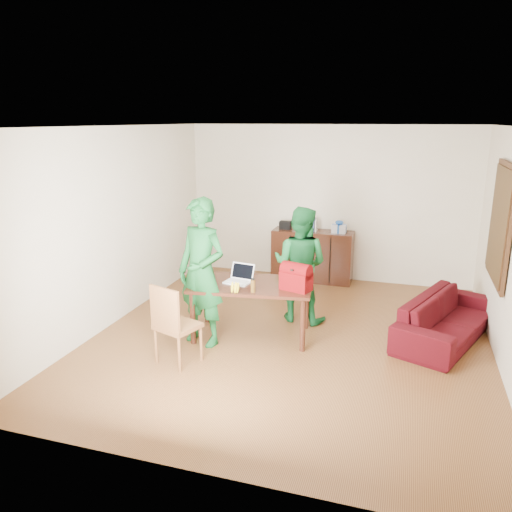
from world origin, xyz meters
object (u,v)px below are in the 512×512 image
(person_near, at_px, (202,272))
(red_bag, at_px, (296,279))
(bottle, at_px, (253,285))
(laptop, at_px, (237,280))
(person_far, at_px, (300,264))
(table, at_px, (251,290))
(chair, at_px, (177,340))
(sofa, at_px, (447,318))

(person_near, height_order, red_bag, person_near)
(bottle, bearing_deg, laptop, 136.78)
(person_near, bearing_deg, person_far, 64.13)
(person_near, relative_size, person_far, 1.15)
(person_near, height_order, bottle, person_near)
(table, xyz_separation_m, person_far, (0.48, 0.74, 0.18))
(laptop, bearing_deg, bottle, -34.04)
(chair, relative_size, sofa, 0.51)
(chair, xyz_separation_m, person_far, (1.08, 1.72, 0.53))
(person_near, distance_m, laptop, 0.51)
(person_far, relative_size, red_bag, 4.42)
(person_near, xyz_separation_m, laptop, (0.35, 0.33, -0.17))
(laptop, xyz_separation_m, red_bag, (0.79, -0.04, 0.09))
(person_near, distance_m, bottle, 0.67)
(table, height_order, bottle, bottle)
(bottle, relative_size, sofa, 0.09)
(table, relative_size, bottle, 9.36)
(person_far, distance_m, bottle, 1.12)
(table, height_order, laptop, laptop)
(bottle, xyz_separation_m, sofa, (2.34, 0.98, -0.54))
(table, distance_m, laptop, 0.23)
(bottle, bearing_deg, sofa, 22.67)
(table, xyz_separation_m, bottle, (0.12, -0.32, 0.18))
(table, bearing_deg, red_bag, -15.04)
(laptop, bearing_deg, red_bag, 6.19)
(table, relative_size, laptop, 4.66)
(person_near, distance_m, person_far, 1.51)
(laptop, relative_size, red_bag, 0.96)
(chair, bearing_deg, table, 77.52)
(table, distance_m, bottle, 0.38)
(chair, height_order, person_far, person_far)
(person_near, distance_m, red_bag, 1.18)
(person_far, relative_size, laptop, 4.59)
(person_near, relative_size, red_bag, 5.07)
(chair, distance_m, bottle, 1.11)
(sofa, bearing_deg, red_bag, 133.87)
(table, xyz_separation_m, sofa, (2.46, 0.66, -0.36))
(sofa, bearing_deg, chair, 140.40)
(person_far, distance_m, red_bag, 0.83)
(table, bearing_deg, bottle, -77.09)
(person_near, bearing_deg, bottle, 21.02)
(laptop, height_order, sofa, laptop)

